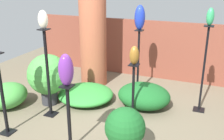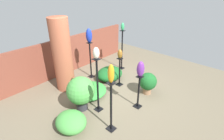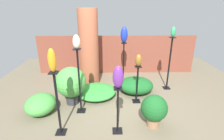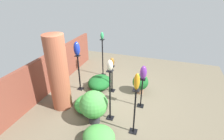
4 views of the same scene
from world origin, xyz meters
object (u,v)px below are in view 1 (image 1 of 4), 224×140
(pedestal_cobalt, at_px, (138,64))
(pedestal_violet, at_px, (69,121))
(potted_plant_mid_left, at_px, (125,129))
(potted_plant_front_left, at_px, (48,76))
(pedestal_jade, at_px, (203,73))
(art_vase_bronze, at_px, (134,55))
(art_vase_cobalt, at_px, (140,18))
(art_vase_jade, at_px, (210,17))
(art_vase_violet, at_px, (66,70))
(pedestal_ivory, at_px, (48,77))
(art_vase_ivory, at_px, (43,20))
(brick_pillar, at_px, (93,34))
(pedestal_bronze, at_px, (133,95))
(pedestal_amber, at_px, (3,98))

(pedestal_cobalt, xyz_separation_m, pedestal_violet, (-0.29, -2.28, -0.17))
(potted_plant_mid_left, height_order, potted_plant_front_left, potted_plant_front_left)
(pedestal_jade, height_order, art_vase_bronze, pedestal_jade)
(art_vase_cobalt, relative_size, art_vase_jade, 1.68)
(art_vase_jade, bearing_deg, pedestal_violet, -130.14)
(art_vase_violet, bearing_deg, art_vase_cobalt, 82.63)
(art_vase_violet, bearing_deg, pedestal_ivory, 138.65)
(pedestal_jade, height_order, potted_plant_front_left, pedestal_jade)
(pedestal_violet, relative_size, art_vase_violet, 2.27)
(art_vase_ivory, xyz_separation_m, art_vase_jade, (2.42, 1.15, 0.02))
(brick_pillar, bearing_deg, pedestal_bronze, -42.51)
(pedestal_jade, bearing_deg, brick_pillar, 169.05)
(brick_pillar, distance_m, pedestal_amber, 2.44)
(pedestal_cobalt, height_order, art_vase_cobalt, art_vase_cobalt)
(art_vase_jade, bearing_deg, pedestal_jade, 180.00)
(pedestal_amber, height_order, art_vase_ivory, art_vase_ivory)
(pedestal_jade, relative_size, art_vase_bronze, 5.14)
(pedestal_amber, xyz_separation_m, potted_plant_mid_left, (1.88, 0.18, -0.19))
(pedestal_cobalt, relative_size, pedestal_amber, 1.02)
(pedestal_cobalt, distance_m, art_vase_cobalt, 0.95)
(pedestal_bronze, bearing_deg, art_vase_cobalt, 102.82)
(pedestal_violet, height_order, art_vase_jade, art_vase_jade)
(potted_plant_mid_left, bearing_deg, pedestal_amber, -174.64)
(art_vase_violet, xyz_separation_m, art_vase_jade, (1.59, 1.88, 0.51))
(pedestal_bronze, height_order, potted_plant_front_left, pedestal_bronze)
(art_vase_violet, bearing_deg, pedestal_violet, 0.00)
(pedestal_jade, distance_m, art_vase_jade, 0.98)
(pedestal_ivory, height_order, pedestal_jade, pedestal_jade)
(pedestal_ivory, relative_size, art_vase_violet, 3.57)
(pedestal_ivory, height_order, potted_plant_mid_left, pedestal_ivory)
(art_vase_ivory, distance_m, art_vase_jade, 2.68)
(pedestal_amber, bearing_deg, brick_pillar, 81.11)
(pedestal_violet, xyz_separation_m, art_vase_ivory, (-0.83, 0.73, 1.23))
(art_vase_bronze, relative_size, art_vase_violet, 0.71)
(art_vase_jade, bearing_deg, potted_plant_front_left, -163.76)
(brick_pillar, xyz_separation_m, art_vase_violet, (0.76, -2.34, 0.04))
(pedestal_cobalt, height_order, art_vase_ivory, art_vase_ivory)
(art_vase_cobalt, bearing_deg, art_vase_violet, -97.37)
(art_vase_jade, relative_size, potted_plant_front_left, 0.30)
(pedestal_jade, bearing_deg, pedestal_ivory, -154.48)
(pedestal_violet, distance_m, art_vase_jade, 2.77)
(brick_pillar, relative_size, potted_plant_mid_left, 3.28)
(pedestal_ivory, bearing_deg, brick_pillar, 87.50)
(pedestal_bronze, height_order, art_vase_ivory, art_vase_ivory)
(pedestal_violet, bearing_deg, art_vase_cobalt, 82.63)
(brick_pillar, relative_size, art_vase_cobalt, 4.76)
(pedestal_cobalt, distance_m, art_vase_violet, 2.37)
(brick_pillar, height_order, art_vase_jade, brick_pillar)
(pedestal_bronze, xyz_separation_m, art_vase_bronze, (0.00, 0.00, 0.69))
(pedestal_cobalt, relative_size, art_vase_violet, 3.08)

